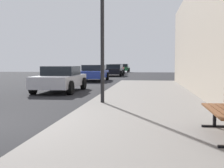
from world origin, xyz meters
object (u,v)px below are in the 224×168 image
Objects in this scene: car_blue at (94,73)px; car_red at (116,69)px; car_green at (123,68)px; street_lamp at (102,8)px; car_black at (114,70)px; car_silver at (61,79)px.

car_red is at bearing -90.37° from car_blue.
car_blue is at bearing 89.14° from car_green.
street_lamp reaches higher than car_blue.
car_blue is 1.03× the size of car_black.
car_silver is at bearing 88.13° from car_black.
car_silver and car_green have the same top height.
car_silver is 1.04× the size of car_red.
car_blue and car_green have the same top height.
car_red is 7.30m from car_green.
car_silver is 9.02m from car_blue.
car_black is 14.04m from car_green.
car_blue and car_red have the same top height.
car_silver and car_black have the same top height.
street_lamp is at bearing 93.89° from car_green.
car_silver is 24.92m from car_red.
street_lamp is at bearing 101.64° from car_blue.
car_black is (0.59, 18.19, 0.00)m from car_silver.
car_black is at bearing -91.87° from car_silver.
street_lamp is 1.04× the size of car_silver.
street_lamp is 23.37m from car_black.
car_green is at bearing -91.93° from car_red.
car_black is at bearing -93.67° from car_blue.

